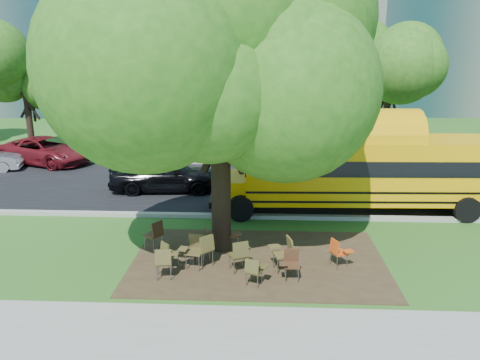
# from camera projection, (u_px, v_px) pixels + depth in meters

# --- Properties ---
(ground) EXTENTS (160.00, 160.00, 0.00)m
(ground) POSITION_uv_depth(u_px,v_px,m) (224.00, 253.00, 13.63)
(ground) COLOR #28591C
(ground) RESTS_ON ground
(dirt_patch) EXTENTS (7.00, 4.50, 0.03)m
(dirt_patch) POSITION_uv_depth(u_px,v_px,m) (258.00, 261.00, 13.10)
(dirt_patch) COLOR #382819
(dirt_patch) RESTS_ON ground
(asphalt_road) EXTENTS (80.00, 8.00, 0.04)m
(asphalt_road) POSITION_uv_depth(u_px,v_px,m) (237.00, 186.00, 20.37)
(asphalt_road) COLOR black
(asphalt_road) RESTS_ON ground
(kerb_near) EXTENTS (80.00, 0.25, 0.14)m
(kerb_near) POSITION_uv_depth(u_px,v_px,m) (231.00, 216.00, 16.50)
(kerb_near) COLOR gray
(kerb_near) RESTS_ON ground
(kerb_far) EXTENTS (80.00, 0.25, 0.14)m
(kerb_far) POSITION_uv_depth(u_px,v_px,m) (241.00, 164.00, 24.31)
(kerb_far) COLOR gray
(kerb_far) RESTS_ON ground
(bg_tree_0) EXTENTS (5.20, 5.20, 7.18)m
(bg_tree_0) POSITION_uv_depth(u_px,v_px,m) (24.00, 73.00, 25.51)
(bg_tree_0) COLOR black
(bg_tree_0) RESTS_ON ground
(bg_tree_2) EXTENTS (4.80, 4.80, 6.62)m
(bg_tree_2) POSITION_uv_depth(u_px,v_px,m) (162.00, 77.00, 28.17)
(bg_tree_2) COLOR black
(bg_tree_2) RESTS_ON ground
(bg_tree_3) EXTENTS (5.60, 5.60, 7.84)m
(bg_tree_3) POSITION_uv_depth(u_px,v_px,m) (390.00, 64.00, 25.43)
(bg_tree_3) COLOR black
(bg_tree_3) RESTS_ON ground
(main_tree) EXTENTS (7.17, 7.17, 8.92)m
(main_tree) POSITION_uv_depth(u_px,v_px,m) (220.00, 65.00, 12.48)
(main_tree) COLOR black
(main_tree) RESTS_ON ground
(school_bus) EXTENTS (11.16, 2.86, 2.71)m
(school_bus) POSITION_uv_depth(u_px,v_px,m) (381.00, 170.00, 16.82)
(school_bus) COLOR #E19E07
(school_bus) RESTS_ON ground
(chair_0) EXTENTS (0.59, 0.58, 0.88)m
(chair_0) POSITION_uv_depth(u_px,v_px,m) (165.00, 260.00, 11.90)
(chair_0) COLOR #4C4120
(chair_0) RESTS_ON ground
(chair_1) EXTENTS (0.68, 0.54, 0.79)m
(chair_1) POSITION_uv_depth(u_px,v_px,m) (169.00, 252.00, 12.49)
(chair_1) COLOR #433B1D
(chair_1) RESTS_ON ground
(chair_2) EXTENTS (0.65, 0.82, 0.95)m
(chair_2) POSITION_uv_depth(u_px,v_px,m) (205.00, 247.00, 12.59)
(chair_2) COLOR #4D4621
(chair_2) RESTS_ON ground
(chair_3) EXTENTS (0.69, 0.55, 0.93)m
(chair_3) POSITION_uv_depth(u_px,v_px,m) (194.00, 248.00, 12.56)
(chair_3) COLOR #4F4222
(chair_3) RESTS_ON ground
(chair_4) EXTENTS (0.62, 0.48, 0.78)m
(chair_4) POSITION_uv_depth(u_px,v_px,m) (254.00, 269.00, 11.54)
(chair_4) COLOR #44401D
(chair_4) RESTS_ON ground
(chair_5) EXTENTS (0.53, 0.49, 0.82)m
(chair_5) POSITION_uv_depth(u_px,v_px,m) (291.00, 261.00, 11.90)
(chair_5) COLOR #472A19
(chair_5) RESTS_ON ground
(chair_6) EXTENTS (0.70, 0.66, 0.97)m
(chair_6) POSITION_uv_depth(u_px,v_px,m) (285.00, 251.00, 12.34)
(chair_6) COLOR brown
(chair_6) RESTS_ON ground
(chair_7) EXTENTS (0.64, 0.55, 0.81)m
(chair_7) POSITION_uv_depth(u_px,v_px,m) (338.00, 250.00, 12.59)
(chair_7) COLOR #C94915
(chair_7) RESTS_ON ground
(chair_8) EXTENTS (0.62, 0.78, 0.93)m
(chair_8) POSITION_uv_depth(u_px,v_px,m) (155.00, 232.00, 13.68)
(chair_8) COLOR #452B18
(chair_8) RESTS_ON ground
(chair_9) EXTENTS (0.70, 0.62, 0.91)m
(chair_9) POSITION_uv_depth(u_px,v_px,m) (203.00, 242.00, 13.01)
(chair_9) COLOR #462C19
(chair_9) RESTS_ON ground
(chair_10) EXTENTS (0.52, 0.56, 0.87)m
(chair_10) POSITION_uv_depth(u_px,v_px,m) (230.00, 232.00, 13.79)
(chair_10) COLOR #51341D
(chair_10) RESTS_ON ground
(chair_11) EXTENTS (0.63, 0.72, 0.92)m
(chair_11) POSITION_uv_depth(u_px,v_px,m) (240.00, 253.00, 12.27)
(chair_11) COLOR #423D1C
(chair_11) RESTS_ON ground
(black_car) EXTENTS (4.60, 2.13, 1.53)m
(black_car) POSITION_uv_depth(u_px,v_px,m) (165.00, 174.00, 19.51)
(black_car) COLOR black
(black_car) RESTS_ON ground
(bg_car_red) EXTENTS (5.60, 4.07, 1.42)m
(bg_car_red) POSITION_uv_depth(u_px,v_px,m) (46.00, 151.00, 24.32)
(bg_car_red) COLOR #5B0F17
(bg_car_red) RESTS_ON ground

